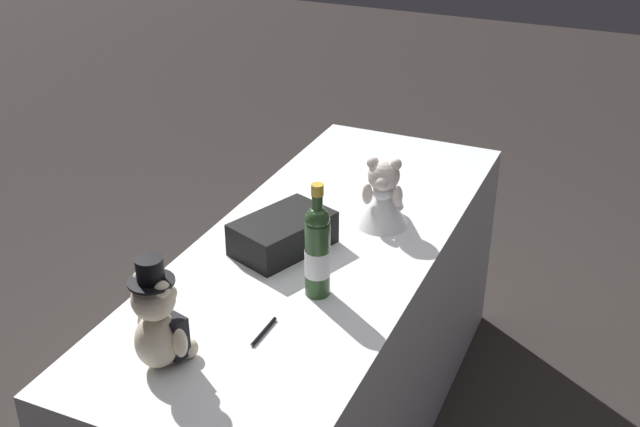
% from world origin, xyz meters
% --- Properties ---
extents(reception_table, '(1.85, 0.70, 0.77)m').
position_xyz_m(reception_table, '(0.00, 0.00, 0.39)').
color(reception_table, white).
rests_on(reception_table, ground_plane).
extents(teddy_bear_groom, '(0.15, 0.16, 0.29)m').
position_xyz_m(teddy_bear_groom, '(-0.68, 0.11, 0.89)').
color(teddy_bear_groom, beige).
rests_on(teddy_bear_groom, reception_table).
extents(teddy_bear_bride, '(0.22, 0.18, 0.23)m').
position_xyz_m(teddy_bear_bride, '(0.20, -0.13, 0.87)').
color(teddy_bear_bride, white).
rests_on(teddy_bear_bride, reception_table).
extents(champagne_bottle, '(0.07, 0.07, 0.33)m').
position_xyz_m(champagne_bottle, '(-0.26, -0.11, 0.91)').
color(champagne_bottle, '#2B4C25').
rests_on(champagne_bottle, reception_table).
extents(signing_pen, '(0.13, 0.01, 0.01)m').
position_xyz_m(signing_pen, '(-0.49, -0.06, 0.78)').
color(signing_pen, black).
rests_on(signing_pen, reception_table).
extents(gift_case_black, '(0.34, 0.27, 0.10)m').
position_xyz_m(gift_case_black, '(-0.08, 0.09, 0.82)').
color(gift_case_black, black).
rests_on(gift_case_black, reception_table).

